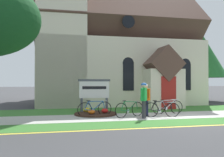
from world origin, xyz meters
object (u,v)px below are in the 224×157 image
object	(u,v)px
bicycle_red	(168,107)
bicycle_black	(129,109)
church_sign	(94,90)
roadside_conifer	(202,55)
bicycle_white	(95,109)
bicycle_orange	(161,109)
cyclist_in_green_jersey	(144,97)
cyclist_in_orange_jersey	(146,97)

from	to	relation	value
bicycle_red	bicycle_black	world-z (taller)	bicycle_black
church_sign	roadside_conifer	xyz separation A→B (m)	(10.71, 6.24, 2.91)
bicycle_red	bicycle_white	distance (m)	4.02
church_sign	bicycle_red	xyz separation A→B (m)	(3.91, -1.02, -0.89)
church_sign	bicycle_orange	world-z (taller)	church_sign
bicycle_red	cyclist_in_green_jersey	bearing A→B (deg)	-146.11
church_sign	bicycle_white	world-z (taller)	church_sign
bicycle_white	bicycle_orange	size ratio (longest dim) A/B	1.03
bicycle_black	roadside_conifer	world-z (taller)	roadside_conifer
bicycle_white	roadside_conifer	xyz separation A→B (m)	(10.82, 7.30, 3.80)
church_sign	bicycle_black	world-z (taller)	church_sign
cyclist_in_green_jersey	bicycle_red	bearing A→B (deg)	33.89
bicycle_black	bicycle_white	bearing A→B (deg)	160.88
bicycle_orange	roadside_conifer	bearing A→B (deg)	47.31
cyclist_in_green_jersey	roadside_conifer	xyz separation A→B (m)	(8.59, 8.46, 3.18)
bicycle_red	bicycle_black	bearing A→B (deg)	-165.28
bicycle_orange	bicycle_black	bearing A→B (deg)	167.69
roadside_conifer	cyclist_in_green_jersey	bearing A→B (deg)	-135.42
roadside_conifer	bicycle_orange	bearing A→B (deg)	-132.69
bicycle_white	cyclist_in_green_jersey	distance (m)	2.60
bicycle_black	cyclist_in_green_jersey	distance (m)	1.02
bicycle_orange	cyclist_in_orange_jersey	world-z (taller)	cyclist_in_orange_jersey
cyclist_in_green_jersey	cyclist_in_orange_jersey	bearing A→B (deg)	63.87
bicycle_black	bicycle_orange	bearing A→B (deg)	-12.31
bicycle_white	bicycle_orange	world-z (taller)	bicycle_orange
bicycle_white	cyclist_in_green_jersey	bearing A→B (deg)	-27.53
cyclist_in_green_jersey	cyclist_in_orange_jersey	distance (m)	0.69
bicycle_red	bicycle_white	world-z (taller)	bicycle_white
roadside_conifer	bicycle_red	bearing A→B (deg)	-133.12
church_sign	bicycle_red	bearing A→B (deg)	-14.58
bicycle_white	bicycle_orange	bearing A→B (deg)	-15.89
bicycle_orange	bicycle_black	xyz separation A→B (m)	(-1.56, 0.34, 0.00)
bicycle_red	cyclist_in_orange_jersey	xyz separation A→B (m)	(-1.48, -0.58, 0.58)
cyclist_in_orange_jersey	roadside_conifer	size ratio (longest dim) A/B	0.26
bicycle_red	bicycle_orange	distance (m)	1.24
church_sign	cyclist_in_orange_jersey	size ratio (longest dim) A/B	1.15
bicycle_orange	bicycle_black	world-z (taller)	bicycle_black
bicycle_white	bicycle_black	xyz separation A→B (m)	(1.68, -0.58, -0.00)
bicycle_red	church_sign	bearing A→B (deg)	165.42
bicycle_white	cyclist_in_orange_jersey	xyz separation A→B (m)	(2.54, -0.55, 0.58)
bicycle_white	cyclist_in_green_jersey	xyz separation A→B (m)	(2.24, -1.17, 0.62)
bicycle_black	roadside_conifer	xyz separation A→B (m)	(9.14, 7.88, 3.80)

